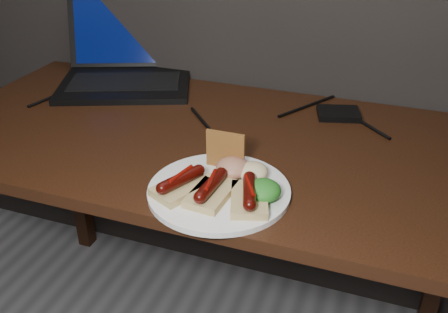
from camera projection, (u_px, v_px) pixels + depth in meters
desk at (205, 166)px, 1.28m from camera, size 1.40×0.70×0.75m
laptop at (127, 65)px, 1.54m from camera, size 0.49×0.48×0.25m
hard_drive at (338, 113)px, 1.33m from camera, size 0.13×0.11×0.02m
desk_cables at (222, 110)px, 1.36m from camera, size 0.97×0.36×0.01m
plate at (219, 191)px, 1.01m from camera, size 0.34×0.34×0.01m
bread_sausage_left at (181, 184)px, 0.99m from camera, size 0.11×0.13×0.04m
bread_sausage_center at (211, 190)px, 0.97m from camera, size 0.08×0.12×0.04m
bread_sausage_right at (249, 196)px, 0.95m from camera, size 0.10×0.13×0.04m
crispbread at (225, 150)px, 1.06m from camera, size 0.09×0.01×0.08m
salad_greens at (263, 190)px, 0.97m from camera, size 0.07×0.07×0.04m
salsa_mound at (233, 168)px, 1.04m from camera, size 0.07×0.07×0.04m
coleslaw_mound at (253, 172)px, 1.03m from camera, size 0.06×0.06×0.04m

